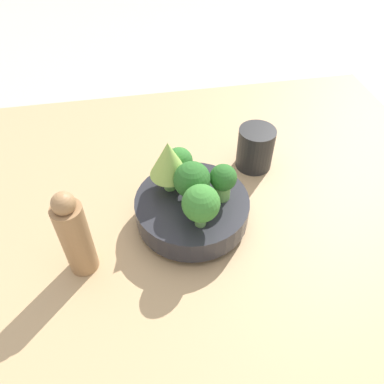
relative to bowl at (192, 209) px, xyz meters
The scene contains 10 objects.
ground_plane 0.08m from the bowl, 59.95° to the left, with size 6.00×6.00×0.00m, color #ADA89E.
table 0.06m from the bowl, 59.95° to the left, with size 1.12×0.90×0.03m.
bowl is the anchor object (origin of this frame).
broccoli_floret_front 0.09m from the bowl, 86.03° to the right, with size 0.06×0.06×0.08m.
broccoli_floret_right 0.09m from the bowl, ahead, with size 0.05×0.05×0.07m.
broccoli_floret_back 0.09m from the bowl, 101.95° to the left, with size 0.05×0.05×0.07m.
broccoli_floret_center 0.07m from the bowl, behind, with size 0.06×0.06×0.08m.
romanesco_piece_far 0.10m from the bowl, 131.61° to the left, with size 0.07×0.07×0.10m.
cup 0.21m from the bowl, 40.08° to the left, with size 0.08×0.08×0.09m.
pepper_mill 0.21m from the bowl, 162.29° to the right, with size 0.05×0.05×0.17m.
Camera 1 is at (-0.10, -0.48, 0.58)m, focal length 35.00 mm.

